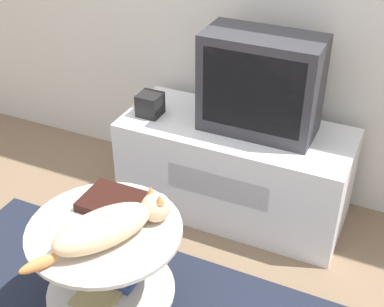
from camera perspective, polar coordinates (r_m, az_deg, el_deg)
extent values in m
cube|color=white|center=(2.87, 4.54, -1.69)|extent=(1.19, 0.50, 0.52)
cube|color=silver|center=(2.65, 2.67, -3.54)|extent=(0.54, 0.01, 0.15)
cube|color=#333338|center=(2.61, 7.37, 7.36)|extent=(0.57, 0.28, 0.50)
cube|color=black|center=(2.49, 6.37, 6.38)|extent=(0.49, 0.01, 0.39)
cube|color=black|center=(2.82, -4.50, 5.24)|extent=(0.12, 0.12, 0.12)
cylinder|color=#B7B7BC|center=(2.30, -8.78, -12.68)|extent=(0.04, 0.04, 0.47)
cylinder|color=beige|center=(2.37, -8.60, -14.14)|extent=(0.54, 0.54, 0.01)
cylinder|color=beige|center=(2.14, -9.33, -8.07)|extent=(0.62, 0.62, 0.02)
cube|color=#2D478C|center=(2.38, -7.74, -12.88)|extent=(0.16, 0.14, 0.03)
cube|color=tan|center=(2.32, -10.23, -14.94)|extent=(0.18, 0.14, 0.01)
cube|color=black|center=(2.22, -8.40, -5.13)|extent=(0.25, 0.20, 0.04)
ellipsoid|color=beige|center=(2.03, -9.52, -7.90)|extent=(0.35, 0.43, 0.13)
sphere|color=beige|center=(2.11, -3.89, -5.74)|extent=(0.12, 0.12, 0.12)
cone|color=#D18447|center=(2.10, -4.42, -3.97)|extent=(0.04, 0.04, 0.04)
cone|color=#D18447|center=(2.05, -3.47, -4.87)|extent=(0.04, 0.04, 0.04)
ellipsoid|color=#D18447|center=(1.99, -15.95, -11.24)|extent=(0.11, 0.15, 0.05)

